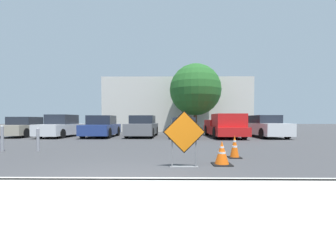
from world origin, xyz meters
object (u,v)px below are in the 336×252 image
(bollard_second, at_px, (2,138))
(traffic_cone_second, at_px, (235,147))
(parked_car_nearest, at_px, (25,127))
(parked_car_second, at_px, (62,127))
(traffic_cone_nearest, at_px, (222,153))
(bollard_nearest, at_px, (38,139))
(parked_car_fourth, at_px, (143,127))
(parked_car_sixth, at_px, (265,127))
(road_closed_sign, at_px, (184,137))
(parked_car_third, at_px, (102,127))
(pickup_truck, at_px, (225,127))
(parked_car_fifth, at_px, (183,128))

(bollard_second, bearing_deg, traffic_cone_second, -9.11)
(parked_car_nearest, distance_m, parked_car_second, 2.92)
(traffic_cone_second, height_order, bollard_second, bollard_second)
(traffic_cone_nearest, bearing_deg, bollard_nearest, 159.08)
(parked_car_fourth, bearing_deg, parked_car_sixth, -179.49)
(traffic_cone_second, bearing_deg, road_closed_sign, -139.17)
(traffic_cone_second, distance_m, parked_car_third, 11.11)
(parked_car_sixth, relative_size, bollard_second, 4.59)
(parked_car_nearest, bearing_deg, pickup_truck, 175.61)
(road_closed_sign, distance_m, parked_car_sixth, 11.94)
(parked_car_second, distance_m, parked_car_sixth, 14.50)
(parked_car_nearest, relative_size, parked_car_second, 0.95)
(traffic_cone_nearest, relative_size, bollard_second, 0.65)
(parked_car_sixth, bearing_deg, parked_car_second, -1.90)
(parked_car_nearest, bearing_deg, parked_car_fifth, 176.87)
(road_closed_sign, height_order, bollard_second, road_closed_sign)
(parked_car_fifth, height_order, bollard_second, parked_car_fifth)
(traffic_cone_second, bearing_deg, parked_car_fourth, 114.79)
(parked_car_fourth, distance_m, parked_car_sixth, 8.70)
(parked_car_third, distance_m, bollard_second, 7.42)
(parked_car_third, relative_size, parked_car_fourth, 0.95)
(road_closed_sign, xyz_separation_m, parked_car_sixth, (6.33, 10.13, -0.08))
(traffic_cone_nearest, relative_size, parked_car_fifth, 0.14)
(traffic_cone_second, distance_m, bollard_second, 8.79)
(traffic_cone_second, bearing_deg, parked_car_sixth, 61.97)
(traffic_cone_second, distance_m, parked_car_fifth, 8.80)
(parked_car_second, xyz_separation_m, bollard_nearest, (2.64, -7.33, -0.23))
(traffic_cone_nearest, distance_m, pickup_truck, 9.74)
(parked_car_fifth, bearing_deg, traffic_cone_nearest, 92.11)
(bollard_second, bearing_deg, road_closed_sign, -22.59)
(traffic_cone_nearest, height_order, parked_car_sixth, parked_car_sixth)
(parked_car_second, relative_size, bollard_second, 4.33)
(parked_car_second, relative_size, bollard_nearest, 4.74)
(parked_car_second, relative_size, parked_car_third, 1.09)
(parked_car_nearest, xyz_separation_m, bollard_second, (4.13, -7.66, -0.13))
(pickup_truck, height_order, bollard_nearest, pickup_truck)
(road_closed_sign, distance_m, bollard_nearest, 6.25)
(parked_car_fourth, distance_m, parked_car_fifth, 2.90)
(parked_car_sixth, height_order, bollard_second, parked_car_sixth)
(parked_car_fourth, height_order, pickup_truck, pickup_truck)
(road_closed_sign, height_order, parked_car_fifth, road_closed_sign)
(parked_car_third, height_order, parked_car_sixth, parked_car_sixth)
(pickup_truck, bearing_deg, parked_car_fourth, -6.09)
(road_closed_sign, relative_size, parked_car_fourth, 0.35)
(pickup_truck, xyz_separation_m, bollard_second, (-10.38, -6.92, -0.20))
(road_closed_sign, bearing_deg, bollard_second, 157.41)
(parked_car_fourth, bearing_deg, parked_car_third, 7.52)
(traffic_cone_nearest, distance_m, parked_car_nearest, 15.85)
(parked_car_fifth, bearing_deg, pickup_truck, 171.06)
(parked_car_third, relative_size, pickup_truck, 0.74)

